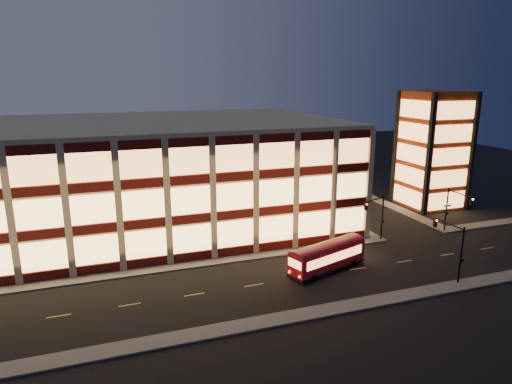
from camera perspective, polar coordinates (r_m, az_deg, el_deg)
name	(u,v)px	position (r m, az deg, el deg)	size (l,w,h in m)	color
ground	(201,268)	(50.70, -6.90, -9.35)	(200.00, 200.00, 0.00)	black
sidewalk_office_south	(172,267)	(51.09, -10.48, -9.22)	(54.00, 2.00, 0.15)	#514F4C
sidewalk_office_east	(319,206)	(73.32, 7.84, -1.77)	(2.00, 30.00, 0.15)	#514F4C
sidewalk_tower_south	(481,225)	(70.97, 26.29, -3.72)	(14.00, 2.00, 0.15)	#514F4C
sidewalk_tower_west	(378,200)	(78.85, 14.97, -0.98)	(2.00, 30.00, 0.15)	#514F4C
sidewalk_near	(236,327)	(39.44, -2.52, -16.52)	(100.00, 2.00, 0.15)	#514F4C
office_building	(151,174)	(64.05, -13.01, 2.24)	(50.45, 30.45, 14.50)	tan
stair_tower	(433,150)	(76.72, 21.21, 4.93)	(8.60, 8.60, 18.00)	#8C3814
traffic_signal_far	(377,211)	(58.02, 14.84, -2.33)	(3.79, 1.87, 6.00)	black
traffic_signal_right	(455,205)	(64.32, 23.63, -1.45)	(1.20, 4.37, 6.00)	black
traffic_signal_near	(451,240)	(50.48, 23.24, -5.54)	(0.32, 4.45, 6.00)	black
trolley_bus	(327,255)	(49.61, 8.90, -7.78)	(9.61, 5.15, 3.17)	#9B0813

